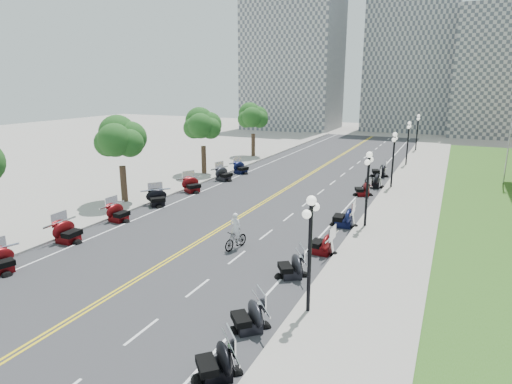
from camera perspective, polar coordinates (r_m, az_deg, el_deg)
The scene contains 54 objects.
ground at distance 28.56m, azimuth -4.56°, elevation -4.77°, with size 160.00×160.00×0.00m, color gray.
road at distance 37.20m, azimuth 3.01°, elevation -0.18°, with size 16.00×90.00×0.01m, color #333335.
centerline_yellow_a at distance 37.25m, azimuth 2.84°, elevation -0.15°, with size 0.12×90.00×0.00m, color yellow.
centerline_yellow_b at distance 37.16m, azimuth 3.19°, elevation -0.18°, with size 0.12×90.00×0.00m, color yellow.
edge_line_north at distance 35.41m, azimuth 12.66°, elevation -1.26°, with size 0.12×90.00×0.00m, color white.
edge_line_south at distance 39.96m, azimuth -5.53°, elevation 0.81°, with size 0.12×90.00×0.00m, color white.
lane_dash_3 at distance 17.94m, azimuth -14.99°, elevation -17.53°, with size 0.12×2.00×0.00m, color white.
lane_dash_4 at distance 20.72m, azimuth -7.78°, elevation -12.55°, with size 0.12×2.00×0.00m, color white.
lane_dash_5 at distance 23.85m, azimuth -2.55°, elevation -8.68°, with size 0.12×2.00×0.00m, color white.
lane_dash_6 at distance 27.20m, azimuth 1.35°, elevation -5.69°, with size 0.12×2.00×0.00m, color white.
lane_dash_7 at distance 30.72m, azimuth 4.35°, elevation -3.35°, with size 0.12×2.00×0.00m, color white.
lane_dash_8 at distance 34.33m, azimuth 6.72°, elevation -1.49°, with size 0.12×2.00×0.00m, color white.
lane_dash_9 at distance 38.03m, azimuth 8.62°, elevation 0.01°, with size 0.12×2.00×0.00m, color white.
lane_dash_10 at distance 41.78m, azimuth 10.19°, elevation 1.25°, with size 0.12×2.00×0.00m, color white.
lane_dash_11 at distance 45.57m, azimuth 11.50°, elevation 2.28°, with size 0.12×2.00×0.00m, color white.
lane_dash_12 at distance 49.40m, azimuth 12.60°, elevation 3.15°, with size 0.12×2.00×0.00m, color white.
lane_dash_13 at distance 53.25m, azimuth 13.55°, elevation 3.89°, with size 0.12×2.00×0.00m, color white.
lane_dash_14 at distance 57.13m, azimuth 14.38°, elevation 4.54°, with size 0.12×2.00×0.00m, color white.
lane_dash_15 at distance 61.01m, azimuth 15.09°, elevation 5.10°, with size 0.12×2.00×0.00m, color white.
lane_dash_16 at distance 64.92m, azimuth 15.73°, elevation 5.59°, with size 0.12×2.00×0.00m, color white.
lane_dash_17 at distance 68.83m, azimuth 16.29°, elevation 6.02°, with size 0.12×2.00×0.00m, color white.
lane_dash_18 at distance 72.75m, azimuth 16.79°, elevation 6.41°, with size 0.12×2.00×0.00m, color white.
lane_dash_19 at distance 76.68m, azimuth 17.25°, elevation 6.76°, with size 0.12×2.00×0.00m, color white.
sidewalk_north at distance 34.81m, azimuth 19.26°, elevation -1.89°, with size 5.00×90.00×0.15m, color #9E9991.
sidewalk_south at distance 42.12m, azimuth -10.35°, elevation 1.44°, with size 5.00×90.00×0.15m, color #9E9991.
lawn at distance 42.66m, azimuth 29.80°, elevation -0.14°, with size 9.00×60.00×0.10m, color #356023.
distant_block_a at distance 91.09m, azimuth 4.98°, elevation 16.64°, with size 18.00×14.00×26.00m, color gray.
distant_block_b at distance 92.08m, azimuth 19.96°, elevation 17.10°, with size 16.00×12.00×30.00m, color gray.
street_lamp_1 at distance 17.51m, azimuth 7.16°, elevation -8.41°, with size 0.50×1.20×4.90m, color black, non-canonical shape.
street_lamp_2 at distance 28.65m, azimuth 14.60°, elevation 0.29°, with size 0.50×1.20×4.90m, color black, non-canonical shape.
street_lamp_3 at distance 40.29m, azimuth 17.80°, elevation 4.06°, with size 0.50×1.20×4.90m, color black, non-canonical shape.
street_lamp_4 at distance 52.09m, azimuth 19.57°, elevation 6.12°, with size 0.50×1.20×4.90m, color black, non-canonical shape.
street_lamp_5 at distance 63.96m, azimuth 20.69°, elevation 7.42°, with size 0.50×1.20×4.90m, color black, non-canonical shape.
flagpole at distance 45.87m, azimuth 30.84°, elevation 6.94°, with size 1.10×0.20×10.00m, color silver, non-canonical shape.
tree_2 at distance 34.86m, azimuth -17.61°, elevation 6.14°, with size 4.80×4.80×9.20m, color #235619, non-canonical shape.
tree_3 at distance 44.38m, azimuth -7.09°, elevation 8.34°, with size 4.80×4.80×9.20m, color #235619, non-canonical shape.
tree_4 at distance 54.88m, azimuth -0.38°, elevation 9.59°, with size 4.80×4.80×9.20m, color #235619, non-canonical shape.
motorcycle_n_2 at distance 14.91m, azimuth -5.41°, elevation -21.42°, with size 1.84×1.84×1.29m, color black, non-canonical shape.
motorcycle_n_3 at distance 17.17m, azimuth -1.04°, elevation -16.05°, with size 1.87×1.87×1.31m, color black, non-canonical shape.
motorcycle_n_4 at distance 21.41m, azimuth 4.70°, elevation -9.64°, with size 1.85×1.85×1.30m, color black, non-canonical shape.
motorcycle_n_5 at distance 24.40m, azimuth 8.84°, elevation -6.61°, with size 1.94×1.94×1.36m, color #590A0C, non-canonical shape.
motorcycle_n_6 at distance 29.09m, azimuth 11.64°, elevation -3.15°, with size 2.09×2.09×1.47m, color black, non-canonical shape.
motorcycle_n_8 at distance 37.40m, azimuth 14.04°, elevation 0.49°, with size 1.84×1.84×1.29m, color #590A0C, non-canonical shape.
motorcycle_n_9 at distance 40.52m, azimuth 15.37°, elevation 1.64°, with size 2.20×2.20×1.54m, color black, non-canonical shape.
motorcycle_n_10 at distance 45.31m, azimuth 16.08°, elevation 2.84°, with size 2.05×2.05×1.44m, color black, non-canonical shape.
motorcycle_s_3 at distance 25.34m, azimuth -30.98°, elevation -7.76°, with size 1.97×1.97×1.38m, color #590A0C, non-canonical shape.
motorcycle_s_4 at distance 28.15m, azimuth -23.83°, elevation -4.72°, with size 2.08×2.08×1.46m, color #590A0C, non-canonical shape.
motorcycle_s_5 at distance 31.08m, azimuth -17.89°, elevation -2.51°, with size 1.96×1.96×1.37m, color #590A0C, non-canonical shape.
motorcycle_s_6 at distance 34.15m, azimuth -13.06°, elevation -0.65°, with size 2.03×2.03×1.42m, color black, non-canonical shape.
motorcycle_s_7 at distance 37.85m, azimuth -8.54°, elevation 1.07°, with size 2.10×2.10×1.47m, color #590A0C, non-canonical shape.
motorcycle_s_8 at distance 41.97m, azimuth -4.31°, elevation 2.52°, with size 2.12×2.12×1.48m, color black, non-canonical shape.
motorcycle_s_9 at distance 45.17m, azimuth -2.02°, elevation 3.36°, with size 2.03×2.03×1.42m, color black, non-canonical shape.
bicycle at distance 24.82m, azimuth -2.72°, elevation -6.35°, with size 0.53×1.89×1.14m, color #A51414.
cyclist_rider at distance 24.33m, azimuth -2.76°, elevation -3.08°, with size 0.67×0.44×1.83m, color white.
Camera 1 is at (13.40, -23.43, 9.35)m, focal length 30.00 mm.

